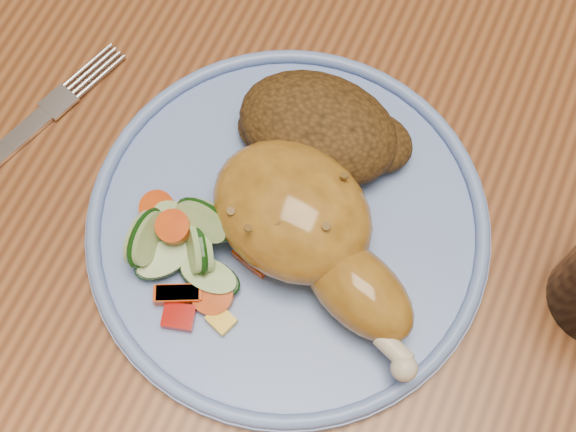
% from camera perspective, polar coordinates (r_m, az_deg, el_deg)
% --- Properties ---
extents(ground, '(4.00, 4.00, 0.00)m').
position_cam_1_polar(ground, '(1.31, 4.60, -10.63)').
color(ground, '#552F1D').
rests_on(ground, ground).
extents(dining_table, '(0.90, 1.40, 0.75)m').
position_cam_1_polar(dining_table, '(0.67, 8.85, 0.36)').
color(dining_table, brown).
rests_on(dining_table, ground).
extents(plate, '(0.28, 0.28, 0.01)m').
position_cam_1_polar(plate, '(0.56, 0.00, -0.79)').
color(plate, '#6684CF').
rests_on(plate, dining_table).
extents(plate_rim, '(0.28, 0.28, 0.01)m').
position_cam_1_polar(plate_rim, '(0.55, 0.00, -0.38)').
color(plate_rim, '#6684CF').
rests_on(plate_rim, plate).
extents(chicken_leg, '(0.18, 0.13, 0.06)m').
position_cam_1_polar(chicken_leg, '(0.52, 1.43, -0.98)').
color(chicken_leg, '#AA7423').
rests_on(chicken_leg, plate).
extents(rice_pilaf, '(0.12, 0.08, 0.05)m').
position_cam_1_polar(rice_pilaf, '(0.57, 2.42, 6.14)').
color(rice_pilaf, '#472E11').
rests_on(rice_pilaf, plate).
extents(vegetable_pile, '(0.10, 0.09, 0.05)m').
position_cam_1_polar(vegetable_pile, '(0.54, -7.33, -2.33)').
color(vegetable_pile, '#A50A05').
rests_on(vegetable_pile, plate).
extents(fork, '(0.07, 0.17, 0.00)m').
position_cam_1_polar(fork, '(0.63, -18.92, 5.04)').
color(fork, silver).
rests_on(fork, dining_table).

